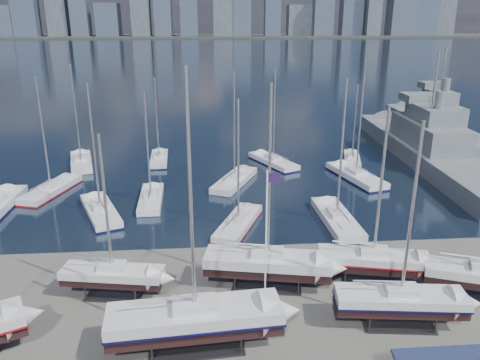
{
  "coord_description": "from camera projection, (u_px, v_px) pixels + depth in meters",
  "views": [
    {
      "loc": [
        -0.26,
        -40.93,
        20.98
      ],
      "look_at": [
        3.56,
        8.0,
        4.09
      ],
      "focal_mm": 35.0,
      "sensor_mm": 36.0,
      "label": 1
    }
  ],
  "objects": [
    {
      "name": "ground",
      "position": [
        212.0,
        307.0,
        36.01
      ],
      "size": [
        1400.0,
        1400.0,
        0.0
      ],
      "primitive_type": "plane",
      "color": "#605E59",
      "rests_on": "ground"
    },
    {
      "name": "water",
      "position": [
        203.0,
        51.0,
        328.3
      ],
      "size": [
        1400.0,
        600.0,
        0.4
      ],
      "primitive_type": "cube",
      "color": "#1A243C",
      "rests_on": "ground"
    },
    {
      "name": "far_shore",
      "position": [
        202.0,
        37.0,
        573.0
      ],
      "size": [
        1400.0,
        80.0,
        2.2
      ],
      "primitive_type": "cube",
      "color": "#2D332D",
      "rests_on": "ground"
    },
    {
      "name": "skyline",
      "position": [
        195.0,
        3.0,
        554.18
      ],
      "size": [
        639.14,
        43.8,
        107.69
      ],
      "color": "#475166",
      "rests_on": "far_shore"
    },
    {
      "name": "sailboat_cradle_2",
      "position": [
        113.0,
        275.0,
        36.82
      ],
      "size": [
        8.29,
        3.6,
        13.31
      ],
      "rotation": [
        0.0,
        0.0,
        -0.17
      ],
      "color": "#2D2D33",
      "rests_on": "ground"
    },
    {
      "name": "sailboat_cradle_3",
      "position": [
        195.0,
        319.0,
        30.94
      ],
      "size": [
        11.88,
        4.2,
        18.62
      ],
      "rotation": [
        0.0,
        0.0,
        0.08
      ],
      "color": "#2D2D33",
      "rests_on": "ground"
    },
    {
      "name": "sailboat_cradle_4",
      "position": [
        268.0,
        263.0,
        38.19
      ],
      "size": [
        10.63,
        4.83,
        16.7
      ],
      "rotation": [
        0.0,
        0.0,
        -0.2
      ],
      "color": "#2D2D33",
      "rests_on": "ground"
    },
    {
      "name": "sailboat_cradle_5",
      "position": [
        400.0,
        301.0,
        33.27
      ],
      "size": [
        9.5,
        3.69,
        15.04
      ],
      "rotation": [
        0.0,
        0.0,
        -0.12
      ],
      "color": "#2D2D33",
      "rests_on": "ground"
    },
    {
      "name": "sailboat_cradle_6",
      "position": [
        373.0,
        260.0,
        38.85
      ],
      "size": [
        9.49,
        4.53,
        14.88
      ],
      "rotation": [
        0.0,
        0.0,
        -0.22
      ],
      "color": "#2D2D33",
      "rests_on": "ground"
    },
    {
      "name": "sailboat_moored_1",
      "position": [
        51.0,
        191.0,
        59.45
      ],
      "size": [
        5.76,
        10.64,
        15.32
      ],
      "rotation": [
        0.0,
        0.0,
        1.27
      ],
      "color": "black",
      "rests_on": "water"
    },
    {
      "name": "sailboat_moored_2",
      "position": [
        81.0,
        163.0,
        70.9
      ],
      "size": [
        5.43,
        10.8,
        15.7
      ],
      "rotation": [
        0.0,
        0.0,
        1.82
      ],
      "color": "black",
      "rests_on": "water"
    },
    {
      "name": "sailboat_moored_3",
      "position": [
        101.0,
        212.0,
        52.87
      ],
      "size": [
        6.56,
        10.68,
        15.47
      ],
      "rotation": [
        0.0,
        0.0,
        1.95
      ],
      "color": "black",
      "rests_on": "water"
    },
    {
      "name": "sailboat_moored_4",
      "position": [
        151.0,
        200.0,
        56.47
      ],
      "size": [
        2.91,
        9.38,
        14.05
      ],
      "rotation": [
        0.0,
        0.0,
        1.6
      ],
      "color": "black",
      "rests_on": "water"
    },
    {
      "name": "sailboat_moored_5",
      "position": [
        159.0,
        160.0,
        72.7
      ],
      "size": [
        2.93,
        9.15,
        13.53
      ],
      "rotation": [
        0.0,
        0.0,
        1.61
      ],
      "color": "black",
      "rests_on": "water"
    },
    {
      "name": "sailboat_moored_6",
      "position": [
        238.0,
        225.0,
        49.74
      ],
      "size": [
        6.12,
        9.91,
        14.36
      ],
      "rotation": [
        0.0,
        0.0,
        1.18
      ],
      "color": "black",
      "rests_on": "water"
    },
    {
      "name": "sailboat_moored_7",
      "position": [
        235.0,
        182.0,
        62.84
      ],
      "size": [
        7.01,
        10.62,
        15.65
      ],
      "rotation": [
        0.0,
        0.0,
        1.13
      ],
      "color": "black",
      "rests_on": "water"
    },
    {
      "name": "sailboat_moored_8",
      "position": [
        273.0,
        163.0,
        71.3
      ],
      "size": [
        6.93,
        10.35,
        15.13
      ],
      "rotation": [
        0.0,
        0.0,
        2.02
      ],
      "color": "black",
      "rests_on": "water"
    },
    {
      "name": "sailboat_moored_9",
      "position": [
        337.0,
        220.0,
        50.76
      ],
      "size": [
        3.32,
        10.82,
        16.2
      ],
      "rotation": [
        0.0,
        0.0,
        1.6
      ],
      "color": "black",
      "rests_on": "water"
    },
    {
      "name": "sailboat_moored_10",
      "position": [
        356.0,
        177.0,
        64.65
      ],
      "size": [
        5.92,
        11.77,
        16.95
      ],
      "rotation": [
        0.0,
        0.0,
        1.82
      ],
      "color": "black",
      "rests_on": "water"
    },
    {
      "name": "sailboat_moored_11",
      "position": [
        352.0,
        159.0,
        72.84
      ],
      "size": [
        4.37,
        8.62,
        12.42
      ],
      "rotation": [
        0.0,
        0.0,
        1.31
      ],
      "color": "black",
      "rests_on": "water"
    },
    {
      "name": "naval_ship_east",
      "position": [
        426.0,
        150.0,
        73.06
      ],
      "size": [
        9.6,
        47.76,
        18.27
      ],
      "rotation": [
        0.0,
        0.0,
        1.53
      ],
      "color": "slate",
      "rests_on": "water"
    },
    {
      "name": "naval_ship_west",
      "position": [
        436.0,
        124.0,
        90.97
      ],
      "size": [
        8.14,
        40.21,
        17.6
      ],
      "rotation": [
        0.0,
        0.0,
        1.53
      ],
      "color": "slate",
      "rests_on": "water"
    },
    {
      "name": "flagpole",
      "position": [
        267.0,
        234.0,
        33.54
      ],
      "size": [
        1.0,
        0.12,
        11.23
      ],
      "color": "white",
      "rests_on": "ground"
    }
  ]
}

